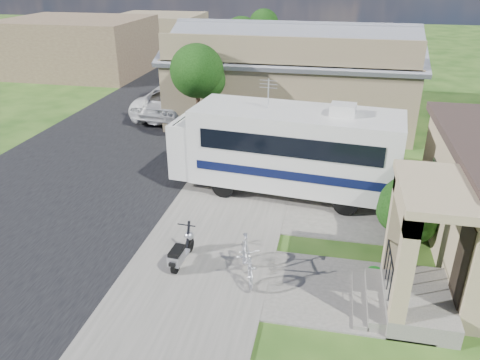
% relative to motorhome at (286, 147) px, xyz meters
% --- Properties ---
extents(ground, '(120.00, 120.00, 0.00)m').
position_rel_motorhome_xyz_m(ground, '(-0.77, -4.56, -1.77)').
color(ground, '#1A3E10').
extents(street_slab, '(9.00, 80.00, 0.02)m').
position_rel_motorhome_xyz_m(street_slab, '(-8.27, 5.44, -1.76)').
color(street_slab, black).
rests_on(street_slab, ground).
extents(sidewalk_slab, '(4.00, 80.00, 0.06)m').
position_rel_motorhome_xyz_m(sidewalk_slab, '(-1.77, 5.44, -1.74)').
color(sidewalk_slab, '#5B5852').
rests_on(sidewalk_slab, ground).
extents(driveway_slab, '(7.00, 6.00, 0.05)m').
position_rel_motorhome_xyz_m(driveway_slab, '(0.73, -0.06, -1.74)').
color(driveway_slab, '#5B5852').
rests_on(driveway_slab, ground).
extents(walk_slab, '(4.00, 3.00, 0.05)m').
position_rel_motorhome_xyz_m(walk_slab, '(2.23, -5.56, -1.74)').
color(walk_slab, '#5B5852').
rests_on(walk_slab, ground).
extents(warehouse, '(12.50, 8.40, 5.04)m').
position_rel_motorhome_xyz_m(warehouse, '(-0.77, 9.40, 0.22)').
color(warehouse, '#7A6B4C').
rests_on(warehouse, ground).
extents(distant_bldg_far, '(10.00, 8.00, 4.00)m').
position_rel_motorhome_xyz_m(distant_bldg_far, '(-17.77, 17.44, 0.23)').
color(distant_bldg_far, brown).
rests_on(distant_bldg_far, ground).
extents(distant_bldg_near, '(8.00, 7.00, 3.20)m').
position_rel_motorhome_xyz_m(distant_bldg_near, '(-15.77, 29.44, -0.17)').
color(distant_bldg_near, '#7A6B4C').
rests_on(distant_bldg_near, ground).
extents(street_tree_a, '(2.44, 2.40, 4.58)m').
position_rel_motorhome_xyz_m(street_tree_a, '(-4.47, 4.49, 1.48)').
color(street_tree_a, black).
rests_on(street_tree_a, ground).
extents(street_tree_b, '(2.44, 2.40, 4.73)m').
position_rel_motorhome_xyz_m(street_tree_b, '(-4.47, 14.49, 1.62)').
color(street_tree_b, black).
rests_on(street_tree_b, ground).
extents(street_tree_c, '(2.44, 2.40, 4.42)m').
position_rel_motorhome_xyz_m(street_tree_c, '(-4.47, 23.49, 1.34)').
color(street_tree_c, black).
rests_on(street_tree_c, ground).
extents(motorhome, '(8.26, 3.34, 4.12)m').
position_rel_motorhome_xyz_m(motorhome, '(0.00, 0.00, 0.00)').
color(motorhome, silver).
rests_on(motorhome, ground).
extents(shrub, '(2.08, 1.99, 2.56)m').
position_rel_motorhome_xyz_m(shrub, '(4.07, -2.65, -0.46)').
color(shrub, black).
rests_on(shrub, ground).
extents(scooter, '(0.54, 1.53, 1.01)m').
position_rel_motorhome_xyz_m(scooter, '(-2.30, -5.26, -1.32)').
color(scooter, black).
rests_on(scooter, ground).
extents(bicycle, '(1.11, 1.93, 1.12)m').
position_rel_motorhome_xyz_m(bicycle, '(-0.39, -5.42, -1.21)').
color(bicycle, '#B3B3BB').
rests_on(bicycle, ground).
extents(pickup_truck, '(3.84, 6.80, 1.79)m').
position_rel_motorhome_xyz_m(pickup_truck, '(-6.90, 8.58, -0.87)').
color(pickup_truck, white).
rests_on(pickup_truck, ground).
extents(van, '(2.41, 5.76, 1.66)m').
position_rel_motorhome_xyz_m(van, '(-7.06, 15.16, -0.94)').
color(van, white).
rests_on(van, ground).
extents(garden_hose, '(0.39, 0.39, 0.18)m').
position_rel_motorhome_xyz_m(garden_hose, '(3.01, -4.68, -1.68)').
color(garden_hose, '#16711B').
rests_on(garden_hose, ground).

